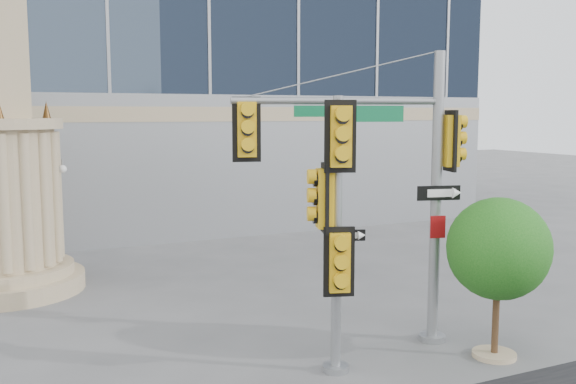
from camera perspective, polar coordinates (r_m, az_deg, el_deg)
name	(u,v)px	position (r m, az deg, el deg)	size (l,w,h in m)	color
ground	(333,365)	(13.95, 4.02, -15.09)	(120.00, 120.00, 0.00)	#545456
main_signal_pole	(386,165)	(14.38, 8.71, 2.36)	(5.01, 1.76, 6.61)	slate
secondary_signal_pole	(335,214)	(12.63, 4.22, -1.96)	(0.96, 0.90, 5.59)	slate
street_tree	(499,253)	(14.42, 18.26, -5.15)	(2.24, 2.18, 3.49)	tan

